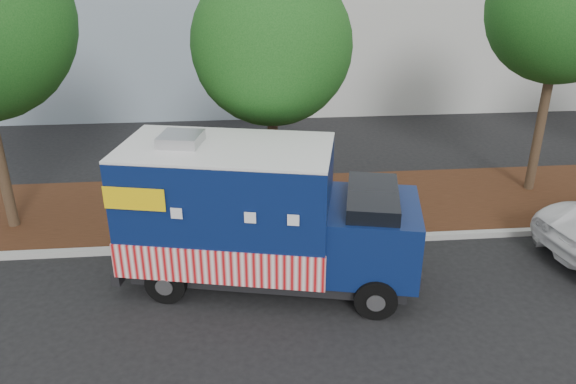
{
  "coord_description": "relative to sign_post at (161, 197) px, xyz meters",
  "views": [
    {
      "loc": [
        -0.07,
        -10.36,
        6.7
      ],
      "look_at": [
        0.95,
        0.6,
        1.77
      ],
      "focal_mm": 35.0,
      "sensor_mm": 36.0,
      "label": 1
    }
  ],
  "objects": [
    {
      "name": "ground",
      "position": [
        1.94,
        -1.89,
        -1.2
      ],
      "size": [
        120.0,
        120.0,
        0.0
      ],
      "primitive_type": "plane",
      "color": "black",
      "rests_on": "ground"
    },
    {
      "name": "curb",
      "position": [
        1.94,
        -0.49,
        -1.12
      ],
      "size": [
        120.0,
        0.18,
        0.15
      ],
      "primitive_type": "cube",
      "color": "#9E9E99",
      "rests_on": "ground"
    },
    {
      "name": "mulch_strip",
      "position": [
        1.94,
        1.61,
        -1.12
      ],
      "size": [
        120.0,
        4.0,
        0.15
      ],
      "primitive_type": "cube",
      "color": "#321B0E",
      "rests_on": "ground"
    },
    {
      "name": "tree_b",
      "position": [
        2.72,
        1.09,
        3.28
      ],
      "size": [
        3.79,
        3.79,
        6.39
      ],
      "color": "#38281C",
      "rests_on": "ground"
    },
    {
      "name": "tree_c",
      "position": [
        10.21,
        1.97,
        3.94
      ],
      "size": [
        3.84,
        3.84,
        7.07
      ],
      "color": "#38281C",
      "rests_on": "ground"
    },
    {
      "name": "sign_post",
      "position": [
        0.0,
        0.0,
        0.0
      ],
      "size": [
        0.06,
        0.06,
        2.4
      ],
      "primitive_type": "cube",
      "color": "#473828",
      "rests_on": "ground"
    },
    {
      "name": "food_truck",
      "position": [
        2.13,
        -1.88,
        0.27
      ],
      "size": [
        6.47,
        3.51,
        3.24
      ],
      "rotation": [
        0.0,
        0.0,
        -0.22
      ],
      "color": "black",
      "rests_on": "ground"
    }
  ]
}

